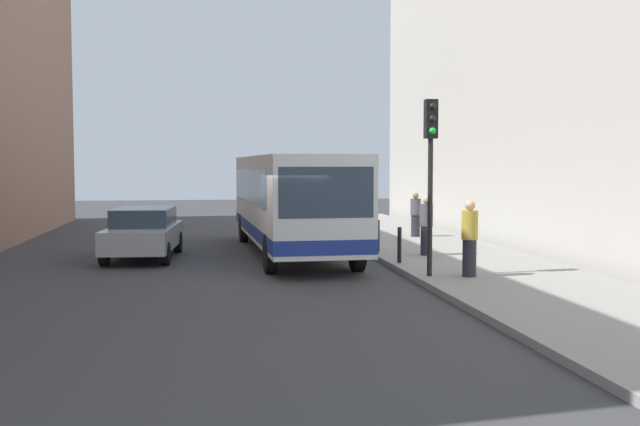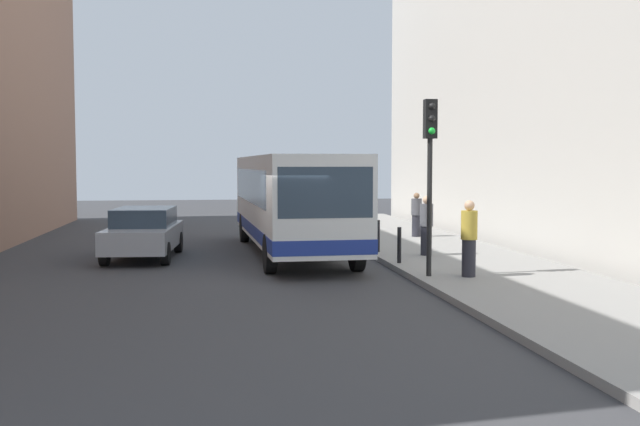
# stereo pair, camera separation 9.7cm
# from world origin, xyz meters

# --- Properties ---
(ground_plane) EXTENTS (80.00, 80.00, 0.00)m
(ground_plane) POSITION_xyz_m (0.00, 0.00, 0.00)
(ground_plane) COLOR #38383A
(sidewalk) EXTENTS (4.40, 40.00, 0.15)m
(sidewalk) POSITION_xyz_m (5.40, 0.00, 0.07)
(sidewalk) COLOR gray
(sidewalk) RESTS_ON ground
(bus) EXTENTS (2.90, 11.10, 3.00)m
(bus) POSITION_xyz_m (0.98, 4.46, 1.73)
(bus) COLOR white
(bus) RESTS_ON ground
(car_beside_bus) EXTENTS (2.13, 4.52, 1.48)m
(car_beside_bus) POSITION_xyz_m (-3.41, 3.96, 0.78)
(car_beside_bus) COLOR #A5A8AD
(car_beside_bus) RESTS_ON ground
(traffic_light) EXTENTS (0.28, 0.33, 4.10)m
(traffic_light) POSITION_xyz_m (3.55, -1.57, 3.01)
(traffic_light) COLOR black
(traffic_light) RESTS_ON sidewalk
(bollard_near) EXTENTS (0.11, 0.11, 0.95)m
(bollard_near) POSITION_xyz_m (3.45, 0.80, 0.62)
(bollard_near) COLOR black
(bollard_near) RESTS_ON sidewalk
(bollard_mid) EXTENTS (0.11, 0.11, 0.95)m
(bollard_mid) POSITION_xyz_m (3.45, 3.29, 0.62)
(bollard_mid) COLOR black
(bollard_mid) RESTS_ON sidewalk
(bollard_far) EXTENTS (0.11, 0.11, 0.95)m
(bollard_far) POSITION_xyz_m (3.45, 5.79, 0.62)
(bollard_far) COLOR black
(bollard_far) RESTS_ON sidewalk
(bollard_farthest) EXTENTS (0.11, 0.11, 0.95)m
(bollard_farthest) POSITION_xyz_m (3.45, 8.28, 0.62)
(bollard_farthest) COLOR black
(bollard_farthest) RESTS_ON sidewalk
(pedestrian_near_signal) EXTENTS (0.38, 0.38, 1.78)m
(pedestrian_near_signal) POSITION_xyz_m (4.44, -1.79, 1.04)
(pedestrian_near_signal) COLOR #26262D
(pedestrian_near_signal) RESTS_ON sidewalk
(pedestrian_mid_sidewalk) EXTENTS (0.38, 0.38, 1.71)m
(pedestrian_mid_sidewalk) POSITION_xyz_m (4.64, 2.31, 1.00)
(pedestrian_mid_sidewalk) COLOR #26262D
(pedestrian_mid_sidewalk) RESTS_ON sidewalk
(pedestrian_far_sidewalk) EXTENTS (0.38, 0.38, 1.59)m
(pedestrian_far_sidewalk) POSITION_xyz_m (5.87, 7.68, 0.94)
(pedestrian_far_sidewalk) COLOR #26262D
(pedestrian_far_sidewalk) RESTS_ON sidewalk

